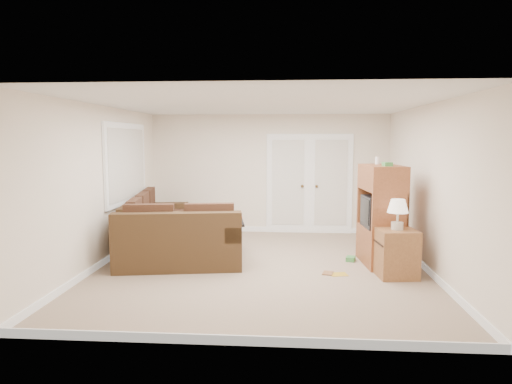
# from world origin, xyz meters

# --- Properties ---
(floor) EXTENTS (5.50, 5.50, 0.00)m
(floor) POSITION_xyz_m (0.00, 0.00, 0.00)
(floor) COLOR tan
(floor) RESTS_ON ground
(ceiling) EXTENTS (5.00, 5.50, 0.02)m
(ceiling) POSITION_xyz_m (0.00, 0.00, 2.50)
(ceiling) COLOR silver
(ceiling) RESTS_ON wall_back
(wall_left) EXTENTS (0.02, 5.50, 2.50)m
(wall_left) POSITION_xyz_m (-2.50, 0.00, 1.25)
(wall_left) COLOR white
(wall_left) RESTS_ON floor
(wall_right) EXTENTS (0.02, 5.50, 2.50)m
(wall_right) POSITION_xyz_m (2.50, 0.00, 1.25)
(wall_right) COLOR white
(wall_right) RESTS_ON floor
(wall_back) EXTENTS (5.00, 0.02, 2.50)m
(wall_back) POSITION_xyz_m (0.00, 2.75, 1.25)
(wall_back) COLOR white
(wall_back) RESTS_ON floor
(wall_front) EXTENTS (5.00, 0.02, 2.50)m
(wall_front) POSITION_xyz_m (0.00, -2.75, 1.25)
(wall_front) COLOR white
(wall_front) RESTS_ON floor
(baseboards) EXTENTS (5.00, 5.50, 0.10)m
(baseboards) POSITION_xyz_m (0.00, 0.00, 0.05)
(baseboards) COLOR white
(baseboards) RESTS_ON floor
(french_doors) EXTENTS (1.80, 0.05, 2.13)m
(french_doors) POSITION_xyz_m (0.85, 2.71, 1.04)
(french_doors) COLOR white
(french_doors) RESTS_ON floor
(window_left) EXTENTS (0.05, 1.92, 1.42)m
(window_left) POSITION_xyz_m (-2.46, 1.00, 1.55)
(window_left) COLOR white
(window_left) RESTS_ON wall_left
(sectional_sofa) EXTENTS (2.39, 3.04, 0.90)m
(sectional_sofa) POSITION_xyz_m (-1.67, 0.60, 0.35)
(sectional_sofa) COLOR #46301A
(sectional_sofa) RESTS_ON floor
(coffee_table) EXTENTS (0.63, 1.21, 0.81)m
(coffee_table) POSITION_xyz_m (-0.73, 0.64, 0.27)
(coffee_table) COLOR black
(coffee_table) RESTS_ON floor
(tv_armoire) EXTENTS (0.63, 1.03, 1.69)m
(tv_armoire) POSITION_xyz_m (1.88, 0.33, 0.80)
(tv_armoire) COLOR brown
(tv_armoire) RESTS_ON floor
(side_cabinet) EXTENTS (0.59, 0.59, 1.13)m
(side_cabinet) POSITION_xyz_m (1.98, -0.36, 0.41)
(side_cabinet) COLOR #8F5D34
(side_cabinet) RESTS_ON floor
(space_heater) EXTENTS (0.13, 0.12, 0.28)m
(space_heater) POSITION_xyz_m (1.93, 2.45, 0.14)
(space_heater) COLOR white
(space_heater) RESTS_ON floor
(floor_magazine) EXTENTS (0.28, 0.24, 0.01)m
(floor_magazine) POSITION_xyz_m (1.16, -0.32, 0.00)
(floor_magazine) COLOR gold
(floor_magazine) RESTS_ON floor
(floor_greenbox) EXTENTS (0.18, 0.21, 0.07)m
(floor_greenbox) POSITION_xyz_m (1.44, 0.45, 0.04)
(floor_greenbox) COLOR #3F8B42
(floor_greenbox) RESTS_ON floor
(floor_book) EXTENTS (0.19, 0.23, 0.02)m
(floor_book) POSITION_xyz_m (0.94, -0.27, 0.01)
(floor_book) COLOR brown
(floor_book) RESTS_ON floor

